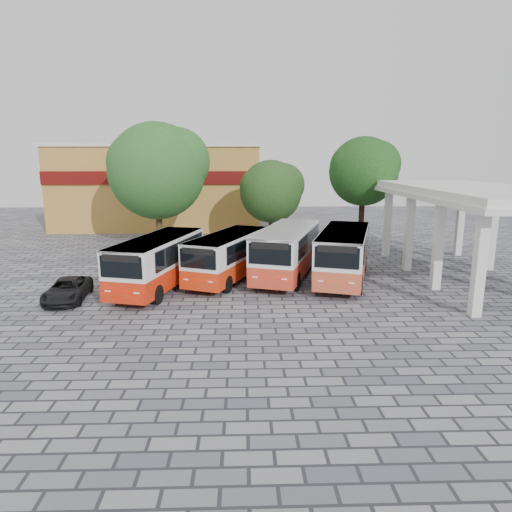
{
  "coord_description": "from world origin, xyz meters",
  "views": [
    {
      "loc": [
        -2.61,
        -21.76,
        6.99
      ],
      "look_at": [
        -1.84,
        3.7,
        1.5
      ],
      "focal_mm": 32.0,
      "sensor_mm": 36.0,
      "label": 1
    }
  ],
  "objects_px": {
    "bus_centre_left": "(228,254)",
    "parked_car": "(68,290)",
    "bus_centre_right": "(287,249)",
    "bus_far_right": "(344,252)",
    "bus_far_left": "(158,260)"
  },
  "relations": [
    {
      "from": "bus_centre_right",
      "to": "bus_far_right",
      "type": "xyz_separation_m",
      "value": [
        3.19,
        -0.83,
        -0.02
      ]
    },
    {
      "from": "parked_car",
      "to": "bus_far_left",
      "type": "bearing_deg",
      "value": 18.91
    },
    {
      "from": "bus_centre_left",
      "to": "bus_centre_right",
      "type": "bearing_deg",
      "value": 30.58
    },
    {
      "from": "bus_far_left",
      "to": "parked_car",
      "type": "relative_size",
      "value": 2.12
    },
    {
      "from": "bus_centre_left",
      "to": "parked_car",
      "type": "distance_m",
      "value": 8.79
    },
    {
      "from": "bus_centre_left",
      "to": "parked_car",
      "type": "bearing_deg",
      "value": -132.96
    },
    {
      "from": "bus_far_left",
      "to": "parked_car",
      "type": "distance_m",
      "value": 4.77
    },
    {
      "from": "bus_far_left",
      "to": "bus_centre_left",
      "type": "height_order",
      "value": "bus_far_left"
    },
    {
      "from": "bus_far_left",
      "to": "bus_far_right",
      "type": "bearing_deg",
      "value": 22.63
    },
    {
      "from": "bus_centre_left",
      "to": "bus_centre_right",
      "type": "relative_size",
      "value": 0.91
    },
    {
      "from": "bus_centre_right",
      "to": "parked_car",
      "type": "distance_m",
      "value": 12.2
    },
    {
      "from": "bus_centre_left",
      "to": "bus_far_right",
      "type": "height_order",
      "value": "bus_far_right"
    },
    {
      "from": "bus_centre_left",
      "to": "bus_far_right",
      "type": "bearing_deg",
      "value": 19.48
    },
    {
      "from": "bus_far_left",
      "to": "bus_centre_left",
      "type": "distance_m",
      "value": 4.09
    },
    {
      "from": "bus_far_right",
      "to": "bus_centre_right",
      "type": "bearing_deg",
      "value": -177.45
    }
  ]
}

